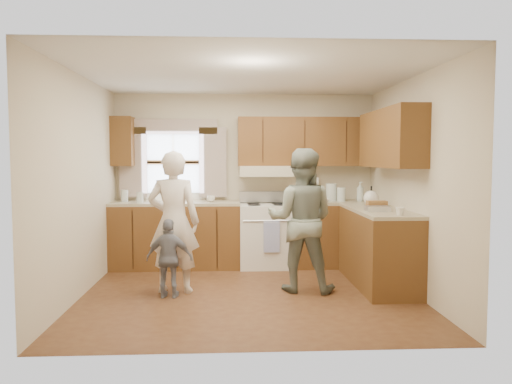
{
  "coord_description": "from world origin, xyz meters",
  "views": [
    {
      "loc": [
        -0.21,
        -5.67,
        1.57
      ],
      "look_at": [
        0.1,
        0.4,
        1.15
      ],
      "focal_mm": 35.0,
      "sensor_mm": 36.0,
      "label": 1
    }
  ],
  "objects": [
    {
      "name": "child",
      "position": [
        -0.9,
        -0.12,
        0.44
      ],
      "size": [
        0.54,
        0.27,
        0.89
      ],
      "primitive_type": "imported",
      "rotation": [
        0.0,
        0.0,
        3.04
      ],
      "color": "gray",
      "rests_on": "ground"
    },
    {
      "name": "room",
      "position": [
        0.0,
        0.0,
        1.25
      ],
      "size": [
        3.8,
        3.8,
        3.8
      ],
      "color": "#4C2917",
      "rests_on": "ground"
    },
    {
      "name": "woman_right",
      "position": [
        0.62,
        0.11,
        0.84
      ],
      "size": [
        0.94,
        0.81,
        1.68
      ],
      "primitive_type": "imported",
      "rotation": [
        0.0,
        0.0,
        2.91
      ],
      "color": "#243F31",
      "rests_on": "ground"
    },
    {
      "name": "woman_left",
      "position": [
        -0.87,
        0.12,
        0.83
      ],
      "size": [
        0.64,
        0.46,
        1.65
      ],
      "primitive_type": "imported",
      "rotation": [
        0.0,
        0.0,
        3.03
      ],
      "color": "silver",
      "rests_on": "ground"
    },
    {
      "name": "stove",
      "position": [
        0.3,
        1.44,
        0.47
      ],
      "size": [
        0.76,
        0.67,
        1.07
      ],
      "color": "silver",
      "rests_on": "ground"
    },
    {
      "name": "kitchen_fixtures",
      "position": [
        0.62,
        1.08,
        0.84
      ],
      "size": [
        3.8,
        2.25,
        2.15
      ],
      "color": "#462A0F",
      "rests_on": "ground"
    }
  ]
}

